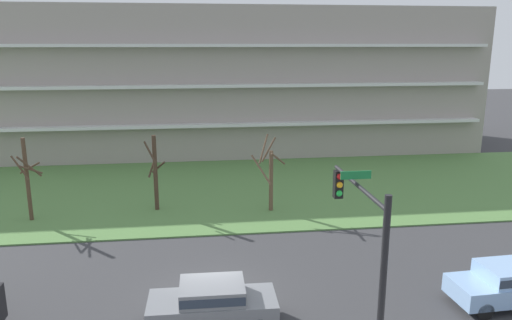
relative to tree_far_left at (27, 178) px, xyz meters
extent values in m
plane|color=#38383A|center=(9.45, -9.39, -2.48)|extent=(160.00, 160.00, 0.00)
cube|color=#547F42|center=(9.45, 4.61, -2.44)|extent=(80.00, 16.00, 0.08)
cube|color=#9E938C|center=(9.45, 19.33, 3.76)|extent=(49.30, 13.45, 12.48)
cube|color=silver|center=(9.45, 12.16, 0.64)|extent=(47.32, 0.90, 0.24)
cube|color=silver|center=(9.45, 12.16, 3.76)|extent=(47.32, 0.90, 0.24)
cube|color=silver|center=(9.45, 12.16, 6.88)|extent=(47.32, 0.90, 0.24)
cylinder|color=#4C3828|center=(-0.03, 0.05, -0.15)|extent=(0.22, 0.22, 4.66)
cylinder|color=#4C3828|center=(0.34, -0.42, 0.56)|extent=(1.03, 0.84, 0.70)
cylinder|color=#4C3828|center=(0.30, -0.41, 0.72)|extent=(1.04, 0.78, 1.30)
cylinder|color=#4C3828|center=(-0.17, -0.39, 0.64)|extent=(0.98, 0.40, 1.34)
cylinder|color=#4C3828|center=(-0.01, 0.58, 0.41)|extent=(1.11, 0.15, 0.66)
cylinder|color=#423023|center=(6.70, 0.92, -0.24)|extent=(0.25, 0.25, 4.47)
cylinder|color=#423023|center=(6.48, 0.61, 1.07)|extent=(0.76, 0.59, 1.25)
cylinder|color=#423023|center=(6.49, 1.09, 0.02)|extent=(0.49, 0.56, 1.00)
cylinder|color=#423023|center=(6.86, 1.29, 0.04)|extent=(0.85, 0.45, 0.75)
cylinder|color=brown|center=(13.27, -0.04, -0.68)|extent=(0.24, 0.24, 3.60)
cylinder|color=brown|center=(12.87, 0.24, 1.19)|extent=(0.71, 0.93, 1.58)
cylinder|color=brown|center=(13.18, 0.35, 1.11)|extent=(0.90, 0.30, 1.43)
cylinder|color=brown|center=(12.63, -0.50, 0.15)|extent=(1.03, 1.40, 1.49)
cylinder|color=brown|center=(13.60, -0.47, 0.75)|extent=(0.96, 0.77, 0.85)
cube|color=slate|center=(9.44, -11.39, -1.81)|extent=(4.43, 1.88, 0.70)
cube|color=slate|center=(9.44, -11.39, -1.18)|extent=(2.23, 1.70, 0.55)
cube|color=#2D3847|center=(9.44, -11.39, -1.18)|extent=(2.19, 1.73, 0.30)
cylinder|color=black|center=(10.99, -10.63, -2.16)|extent=(0.64, 0.23, 0.64)
cylinder|color=black|center=(7.91, -10.58, -2.16)|extent=(0.64, 0.23, 0.64)
cube|color=#8CB2E0|center=(20.47, -11.39, -1.81)|extent=(4.48, 2.01, 0.70)
cube|color=#8CB2E0|center=(20.47, -11.39, -1.18)|extent=(2.28, 1.76, 0.55)
cube|color=#2D3847|center=(20.47, -11.39, -1.18)|extent=(2.24, 1.80, 0.30)
cylinder|color=black|center=(18.89, -10.68, -2.16)|extent=(0.65, 0.25, 0.64)
cylinder|color=black|center=(18.97, -12.26, -2.16)|extent=(0.65, 0.25, 0.64)
cylinder|color=black|center=(13.54, -15.99, 0.52)|extent=(0.18, 0.18, 6.01)
cylinder|color=black|center=(13.54, -13.84, 3.13)|extent=(0.12, 4.31, 0.12)
cube|color=black|center=(13.54, -11.99, 2.63)|extent=(0.28, 0.28, 0.90)
sphere|color=red|center=(13.54, -12.14, 2.93)|extent=(0.20, 0.20, 0.20)
sphere|color=#F2A519|center=(13.54, -12.14, 2.65)|extent=(0.20, 0.20, 0.20)
sphere|color=green|center=(13.54, -12.14, 2.37)|extent=(0.20, 0.20, 0.20)
cube|color=#197238|center=(13.54, -13.62, 3.38)|extent=(0.90, 0.04, 0.24)
camera|label=1|loc=(9.01, -26.55, 7.04)|focal=34.15mm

